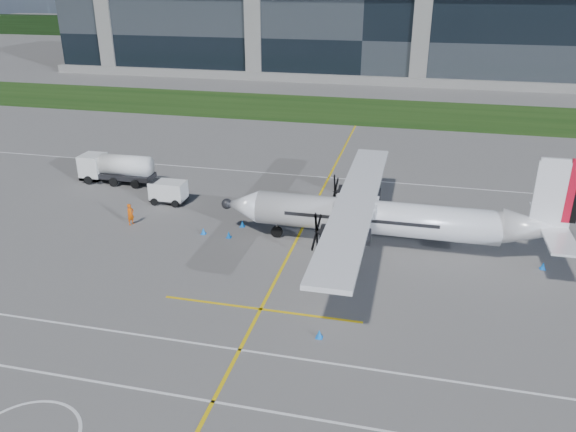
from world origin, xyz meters
TOP-DOWN VIEW (x-y plane):
  - ground at (0.00, 40.00)m, footprint 400.00×400.00m
  - grass_strip at (0.00, 48.00)m, footprint 400.00×18.00m
  - terminal_building at (0.00, 80.00)m, footprint 120.00×20.00m
  - tree_line at (0.00, 140.00)m, footprint 400.00×6.00m
  - yellow_taxiway_centerline at (3.00, 10.00)m, footprint 0.20×70.00m
  - white_lane_line at (0.00, -14.00)m, footprint 90.00×0.15m
  - turboprop_aircraft at (9.49, 3.82)m, footprint 24.13×25.02m
  - fuel_tanker_truck at (-16.67, 12.02)m, footprint 7.33×2.38m
  - baggage_tug at (-9.32, 8.40)m, footprint 3.18×1.91m
  - ground_crew_person at (-10.25, 3.42)m, footprint 0.83×0.96m
  - safety_cone_portwing at (6.86, -7.98)m, footprint 0.36×0.36m
  - safety_cone_tail at (19.96, 3.08)m, footprint 0.36×0.36m
  - safety_cone_nose_port at (-2.01, 2.89)m, footprint 0.36×0.36m
  - safety_cone_fwd at (-4.09, 3.05)m, footprint 0.36×0.36m
  - safety_cone_nose_stbd at (-1.63, 5.02)m, footprint 0.36×0.36m

SIDE VIEW (x-z plane):
  - ground at x=0.00m, z-range 0.00..0.00m
  - yellow_taxiway_centerline at x=3.00m, z-range 0.00..0.01m
  - white_lane_line at x=0.00m, z-range 0.00..0.01m
  - grass_strip at x=0.00m, z-range 0.00..0.04m
  - safety_cone_portwing at x=6.86m, z-range 0.00..0.50m
  - safety_cone_tail at x=19.96m, z-range 0.00..0.50m
  - safety_cone_nose_port at x=-2.01m, z-range 0.00..0.50m
  - safety_cone_fwd at x=-4.09m, z-range 0.00..0.50m
  - safety_cone_nose_stbd at x=-1.63m, z-range 0.00..0.50m
  - baggage_tug at x=-9.32m, z-range 0.00..1.91m
  - ground_crew_person at x=-10.25m, z-range 0.00..1.97m
  - fuel_tanker_truck at x=-16.67m, z-range 0.00..2.75m
  - tree_line at x=0.00m, z-range 0.00..6.00m
  - turboprop_aircraft at x=9.49m, z-range 0.00..7.51m
  - terminal_building at x=0.00m, z-range 0.00..15.00m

